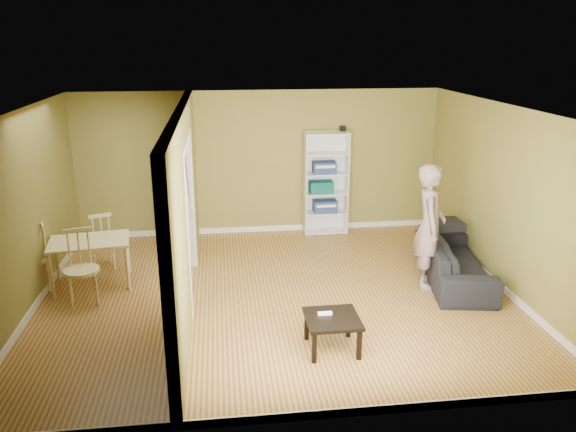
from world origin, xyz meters
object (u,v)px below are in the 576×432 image
object	(u,v)px
sofa	(455,254)
dining_table	(89,245)
chair_left	(33,257)
chair_far	(101,240)
person	(430,216)
bookshelf	(325,183)
coffee_table	(332,322)
chair_near	(81,268)

from	to	relation	value
sofa	dining_table	size ratio (longest dim) A/B	1.90
chair_left	chair_far	distance (m)	1.07
person	bookshelf	bearing A→B (deg)	39.89
sofa	dining_table	world-z (taller)	sofa
sofa	coffee_table	distance (m)	2.79
person	dining_table	xyz separation A→B (m)	(-4.85, 0.59, -0.44)
coffee_table	dining_table	world-z (taller)	dining_table
sofa	chair_far	world-z (taller)	chair_far
coffee_table	chair_far	distance (m)	4.20
dining_table	chair_left	bearing A→B (deg)	-174.10
bookshelf	chair_near	bearing A→B (deg)	-146.35
coffee_table	chair_far	bearing A→B (deg)	137.75
sofa	chair_left	world-z (taller)	chair_left
bookshelf	coffee_table	xyz separation A→B (m)	(-0.68, -4.12, -0.59)
person	dining_table	bearing A→B (deg)	100.52
person	coffee_table	size ratio (longest dim) A/B	3.44
person	chair_far	xyz separation A→B (m)	(-4.82, 1.22, -0.59)
bookshelf	coffee_table	bearing A→B (deg)	-99.44
bookshelf	chair_far	world-z (taller)	bookshelf
dining_table	chair_near	size ratio (longest dim) A/B	1.07
coffee_table	dining_table	size ratio (longest dim) A/B	0.56
dining_table	chair_left	distance (m)	0.78
sofa	chair_far	size ratio (longest dim) A/B	2.24
sofa	chair_left	bearing A→B (deg)	96.14
bookshelf	coffee_table	world-z (taller)	bookshelf
person	chair_near	xyz separation A→B (m)	(-4.84, -0.02, -0.54)
bookshelf	chair_near	size ratio (longest dim) A/B	1.82
chair_far	dining_table	bearing A→B (deg)	66.78
coffee_table	chair_near	world-z (taller)	chair_near
chair_near	chair_far	bearing A→B (deg)	75.42
bookshelf	chair_near	world-z (taller)	bookshelf
chair_far	person	bearing A→B (deg)	145.10
coffee_table	chair_left	bearing A→B (deg)	151.55
bookshelf	chair_far	xyz separation A→B (m)	(-3.79, -1.30, -0.47)
sofa	chair_left	xyz separation A→B (m)	(-6.10, 0.39, 0.10)
dining_table	chair_far	distance (m)	0.64
dining_table	chair_left	size ratio (longest dim) A/B	1.11
dining_table	chair_left	world-z (taller)	chair_left
chair_far	sofa	bearing A→B (deg)	147.60
chair_near	chair_far	world-z (taller)	chair_near
person	chair_far	bearing A→B (deg)	93.31
chair_left	chair_far	world-z (taller)	chair_left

